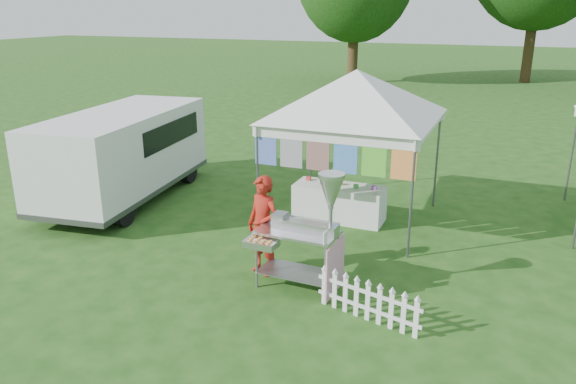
% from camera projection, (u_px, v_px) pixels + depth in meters
% --- Properties ---
extents(ground, '(120.00, 120.00, 0.00)m').
position_uv_depth(ground, '(285.00, 296.00, 8.38)').
color(ground, '#1C4614').
rests_on(ground, ground).
extents(canopy_main, '(4.24, 4.24, 3.45)m').
position_uv_depth(canopy_main, '(357.00, 70.00, 10.50)').
color(canopy_main, '#59595E').
rests_on(canopy_main, ground).
extents(donut_cart, '(1.38, 0.89, 1.88)m').
position_uv_depth(donut_cart, '(309.00, 223.00, 8.24)').
color(donut_cart, gray).
rests_on(donut_cart, ground).
extents(vendor, '(0.69, 0.56, 1.63)m').
position_uv_depth(vendor, '(263.00, 226.00, 8.89)').
color(vendor, '#9F1E13').
rests_on(vendor, ground).
extents(cargo_van, '(2.44, 4.89, 1.95)m').
position_uv_depth(cargo_van, '(126.00, 152.00, 12.44)').
color(cargo_van, silver).
rests_on(cargo_van, ground).
extents(picket_fence, '(1.57, 0.46, 0.56)m').
position_uv_depth(picket_fence, '(368.00, 302.00, 7.67)').
color(picket_fence, silver).
rests_on(picket_fence, ground).
extents(display_table, '(1.80, 0.70, 0.72)m').
position_uv_depth(display_table, '(339.00, 203.00, 11.31)').
color(display_table, white).
rests_on(display_table, ground).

